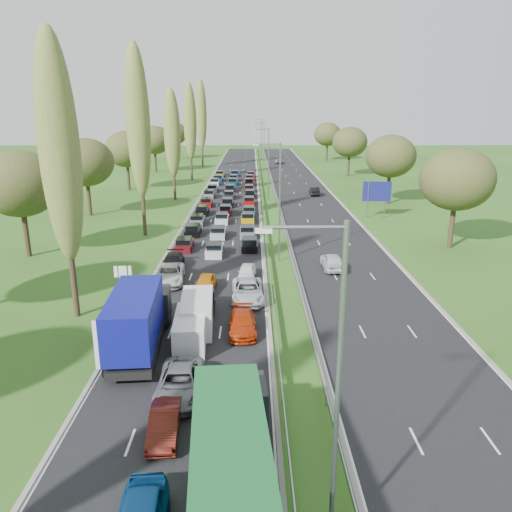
{
  "coord_description": "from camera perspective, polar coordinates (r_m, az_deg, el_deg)",
  "views": [
    {
      "loc": [
        1.78,
        -6.01,
        15.1
      ],
      "look_at": [
        2.11,
        39.77,
        1.5
      ],
      "focal_mm": 35.0,
      "sensor_mm": 36.0,
      "label": 1
    }
  ],
  "objects": [
    {
      "name": "far_car_1",
      "position": [
        91.26,
        6.68,
        7.39
      ],
      "size": [
        1.64,
        4.51,
        1.48
      ],
      "primitive_type": "imported",
      "rotation": [
        0.0,
        0.0,
        3.13
      ],
      "color": "black",
      "rests_on": "far_carriageway"
    },
    {
      "name": "woodland_right",
      "position": [
        76.36,
        16.78,
        10.28
      ],
      "size": [
        8.0,
        153.0,
        11.1
      ],
      "color": "#2D2116",
      "rests_on": "ground"
    },
    {
      "name": "white_van_rear",
      "position": [
        36.13,
        -6.71,
        -6.3
      ],
      "size": [
        2.18,
        5.57,
        2.24
      ],
      "rotation": [
        0.0,
        0.0,
        0.06
      ],
      "color": "silver",
      "rests_on": "near_carriageway"
    },
    {
      "name": "near_car_12",
      "position": [
        45.76,
        -1.05,
        -1.84
      ],
      "size": [
        1.81,
        3.93,
        1.3
      ],
      "primitive_type": "imported",
      "rotation": [
        0.0,
        0.0,
        -0.07
      ],
      "color": "white",
      "rests_on": "near_carriageway"
    },
    {
      "name": "near_car_6",
      "position": [
        28.32,
        -8.72,
        -14.12
      ],
      "size": [
        2.49,
        5.27,
        1.46
      ],
      "primitive_type": "imported",
      "rotation": [
        0.0,
        0.0,
        0.01
      ],
      "color": "slate",
      "rests_on": "near_carriageway"
    },
    {
      "name": "far_carriageway",
      "position": [
        90.29,
        5.65,
        6.84
      ],
      "size": [
        10.5,
        215.0,
        0.04
      ],
      "primitive_type": "cube",
      "color": "black",
      "rests_on": "ground"
    },
    {
      "name": "traffic_queue_fill",
      "position": [
        84.91,
        -3.15,
        6.58
      ],
      "size": [
        9.11,
        68.22,
        0.8
      ],
      "color": "#590F14",
      "rests_on": "ground"
    },
    {
      "name": "info_sign",
      "position": [
        44.48,
        -14.96,
        -2.02
      ],
      "size": [
        1.5,
        0.16,
        2.1
      ],
      "color": "gray",
      "rests_on": "ground"
    },
    {
      "name": "near_car_9",
      "position": [
        26.68,
        -1.23,
        -16.04
      ],
      "size": [
        1.72,
        4.38,
        1.42
      ],
      "primitive_type": "imported",
      "rotation": [
        0.0,
        0.0,
        0.05
      ],
      "color": "black",
      "rests_on": "near_carriageway"
    },
    {
      "name": "blue_lorry",
      "position": [
        33.01,
        -13.3,
        -7.03
      ],
      "size": [
        2.75,
        9.9,
        4.18
      ],
      "rotation": [
        0.0,
        0.0,
        0.07
      ],
      "color": "black",
      "rests_on": "near_carriageway"
    },
    {
      "name": "near_carriageway",
      "position": [
        89.88,
        -3.0,
        6.85
      ],
      "size": [
        10.5,
        215.0,
        0.04
      ],
      "primitive_type": "cube",
      "color": "black",
      "rests_on": "ground"
    },
    {
      "name": "green_lorry",
      "position": [
        19.25,
        -2.61,
        -25.14
      ],
      "size": [
        2.69,
        14.55,
        4.31
      ],
      "rotation": [
        0.0,
        0.0,
        0.08
      ],
      "color": "black",
      "rests_on": "near_carriageway"
    },
    {
      "name": "near_car_10",
      "position": [
        40.79,
        -0.96,
        -4.0
      ],
      "size": [
        2.71,
        5.6,
        1.54
      ],
      "primitive_type": "imported",
      "rotation": [
        0.0,
        0.0,
        0.03
      ],
      "color": "silver",
      "rests_on": "near_carriageway"
    },
    {
      "name": "near_car_2",
      "position": [
        45.44,
        -9.88,
        -2.06
      ],
      "size": [
        3.02,
        5.76,
        1.55
      ],
      "primitive_type": "imported",
      "rotation": [
        0.0,
        0.0,
        0.08
      ],
      "color": "silver",
      "rests_on": "near_carriageway"
    },
    {
      "name": "poplar_row",
      "position": [
        75.41,
        -10.9,
        14.2
      ],
      "size": [
        2.8,
        127.8,
        22.44
      ],
      "color": "#2D2116",
      "rests_on": "ground"
    },
    {
      "name": "woodland_left",
      "position": [
        73.02,
        -19.72,
        9.77
      ],
      "size": [
        8.0,
        166.0,
        11.1
      ],
      "color": "#2D2116",
      "rests_on": "ground"
    },
    {
      "name": "near_car_11",
      "position": [
        35.13,
        -1.53,
        -7.68
      ],
      "size": [
        2.0,
        4.67,
        1.34
      ],
      "primitive_type": "imported",
      "rotation": [
        0.0,
        0.0,
        0.03
      ],
      "color": "#B62F0B",
      "rests_on": "near_carriageway"
    },
    {
      "name": "far_car_2",
      "position": [
        144.03,
        2.61,
        10.79
      ],
      "size": [
        2.27,
        4.84,
        1.34
      ],
      "primitive_type": "imported",
      "rotation": [
        0.0,
        0.0,
        3.15
      ],
      "color": "gray",
      "rests_on": "far_carriageway"
    },
    {
      "name": "white_van_front",
      "position": [
        33.74,
        -7.46,
        -8.21
      ],
      "size": [
        2.0,
        5.11,
        2.05
      ],
      "rotation": [
        0.0,
        0.0,
        0.06
      ],
      "color": "silver",
      "rests_on": "near_carriageway"
    },
    {
      "name": "far_car_0",
      "position": [
        49.04,
        8.69,
        -0.59
      ],
      "size": [
        1.98,
        4.68,
        1.58
      ],
      "primitive_type": "imported",
      "rotation": [
        0.0,
        0.0,
        3.16
      ],
      "color": "silver",
      "rests_on": "far_carriageway"
    },
    {
      "name": "near_car_5",
      "position": [
        25.46,
        -10.4,
        -18.29
      ],
      "size": [
        1.61,
        4.05,
        1.31
      ],
      "primitive_type": "imported",
      "rotation": [
        0.0,
        0.0,
        0.06
      ],
      "color": "#4E130D",
      "rests_on": "near_carriageway"
    },
    {
      "name": "near_car_7",
      "position": [
        37.47,
        -6.6,
        -6.01
      ],
      "size": [
        2.34,
        5.44,
        1.56
      ],
      "primitive_type": "imported",
      "rotation": [
        0.0,
        0.0,
        -0.03
      ],
      "color": "#054453",
      "rests_on": "near_carriageway"
    },
    {
      "name": "ground",
      "position": [
        87.37,
        1.38,
        6.59
      ],
      "size": [
        260.0,
        260.0,
        0.0
      ],
      "primitive_type": "plane",
      "color": "#2E4F18",
      "rests_on": "ground"
    },
    {
      "name": "central_reservation",
      "position": [
        89.74,
        1.34,
        7.21
      ],
      "size": [
        2.36,
        215.0,
        0.32
      ],
      "color": "gray",
      "rests_on": "ground"
    },
    {
      "name": "lamp_columns",
      "position": [
        84.55,
        1.45,
        10.36
      ],
      "size": [
        0.18,
        140.18,
        12.0
      ],
      "color": "gray",
      "rests_on": "ground"
    },
    {
      "name": "near_car_8",
      "position": [
        42.95,
        -5.78,
        -3.13
      ],
      "size": [
        1.78,
        4.06,
        1.36
      ],
      "primitive_type": "imported",
      "rotation": [
        0.0,
        0.0,
        -0.04
      ],
      "color": "orange",
      "rests_on": "near_carriageway"
    },
    {
      "name": "direction_sign",
      "position": [
        73.07,
        13.65,
        7.0
      ],
      "size": [
        4.0,
        0.36,
        5.2
      ],
      "color": "gray",
      "rests_on": "ground"
    },
    {
      "name": "near_car_3",
      "position": [
        49.22,
        -9.46,
        -0.67
      ],
      "size": [
        2.2,
        4.94,
        1.41
      ],
      "primitive_type": "imported",
      "rotation": [
        0.0,
        0.0,
        0.05
      ],
      "color": "black",
      "rests_on": "near_carriageway"
    }
  ]
}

